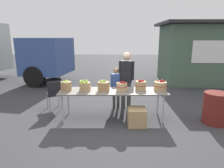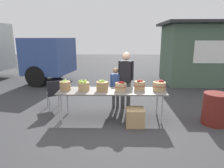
{
  "view_description": "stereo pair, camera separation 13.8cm",
  "coord_description": "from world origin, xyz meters",
  "px_view_note": "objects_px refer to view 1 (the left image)",
  "views": [
    {
      "loc": [
        -0.03,
        -4.81,
        2.06
      ],
      "look_at": [
        0.0,
        0.3,
        0.85
      ],
      "focal_mm": 31.44,
      "sensor_mm": 36.0,
      "label": 1
    },
    {
      "loc": [
        0.11,
        -4.81,
        2.06
      ],
      "look_at": [
        0.0,
        0.3,
        0.85
      ],
      "focal_mm": 31.44,
      "sensor_mm": 36.0,
      "label": 2
    }
  ],
  "objects_px": {
    "market_table": "(112,92)",
    "trash_barrel": "(214,108)",
    "apple_basket_green_2": "(103,86)",
    "apple_basket_red_2": "(159,86)",
    "apple_basket_red_1": "(140,85)",
    "apple_basket_green_1": "(84,86)",
    "folding_chair": "(53,93)",
    "apple_basket_green_0": "(65,86)",
    "produce_crate": "(136,117)",
    "vendor_adult": "(125,76)",
    "child_customer": "(115,85)",
    "apple_basket_red_0": "(121,86)"
  },
  "relations": [
    {
      "from": "folding_chair",
      "to": "apple_basket_red_0",
      "type": "bearing_deg",
      "value": 131.84
    },
    {
      "from": "child_customer",
      "to": "trash_barrel",
      "type": "bearing_deg",
      "value": 152.86
    },
    {
      "from": "market_table",
      "to": "apple_basket_green_1",
      "type": "distance_m",
      "value": 0.73
    },
    {
      "from": "market_table",
      "to": "apple_basket_red_2",
      "type": "relative_size",
      "value": 7.94
    },
    {
      "from": "apple_basket_green_2",
      "to": "apple_basket_red_0",
      "type": "distance_m",
      "value": 0.46
    },
    {
      "from": "apple_basket_green_2",
      "to": "trash_barrel",
      "type": "bearing_deg",
      "value": -5.66
    },
    {
      "from": "apple_basket_red_1",
      "to": "child_customer",
      "type": "distance_m",
      "value": 0.95
    },
    {
      "from": "apple_basket_red_2",
      "to": "folding_chair",
      "type": "height_order",
      "value": "apple_basket_red_2"
    },
    {
      "from": "market_table",
      "to": "child_customer",
      "type": "distance_m",
      "value": 0.79
    },
    {
      "from": "market_table",
      "to": "apple_basket_red_1",
      "type": "xyz_separation_m",
      "value": [
        0.71,
        0.07,
        0.16
      ]
    },
    {
      "from": "apple_basket_green_0",
      "to": "folding_chair",
      "type": "xyz_separation_m",
      "value": [
        -0.52,
        0.66,
        -0.36
      ]
    },
    {
      "from": "market_table",
      "to": "produce_crate",
      "type": "bearing_deg",
      "value": -37.09
    },
    {
      "from": "child_customer",
      "to": "trash_barrel",
      "type": "height_order",
      "value": "child_customer"
    },
    {
      "from": "apple_basket_red_2",
      "to": "folding_chair",
      "type": "relative_size",
      "value": 0.4
    },
    {
      "from": "apple_basket_red_0",
      "to": "produce_crate",
      "type": "xyz_separation_m",
      "value": [
        0.34,
        -0.4,
        -0.65
      ]
    },
    {
      "from": "market_table",
      "to": "trash_barrel",
      "type": "distance_m",
      "value": 2.54
    },
    {
      "from": "trash_barrel",
      "to": "market_table",
      "type": "bearing_deg",
      "value": 173.16
    },
    {
      "from": "folding_chair",
      "to": "apple_basket_red_1",
      "type": "bearing_deg",
      "value": 137.86
    },
    {
      "from": "child_customer",
      "to": "apple_basket_red_1",
      "type": "bearing_deg",
      "value": 127.94
    },
    {
      "from": "apple_basket_green_0",
      "to": "vendor_adult",
      "type": "height_order",
      "value": "vendor_adult"
    },
    {
      "from": "apple_basket_green_2",
      "to": "apple_basket_green_0",
      "type": "bearing_deg",
      "value": 177.76
    },
    {
      "from": "apple_basket_red_1",
      "to": "folding_chair",
      "type": "distance_m",
      "value": 2.51
    },
    {
      "from": "apple_basket_green_1",
      "to": "trash_barrel",
      "type": "distance_m",
      "value": 3.26
    },
    {
      "from": "market_table",
      "to": "apple_basket_red_0",
      "type": "xyz_separation_m",
      "value": [
        0.22,
        -0.03,
        0.15
      ]
    },
    {
      "from": "market_table",
      "to": "apple_basket_red_1",
      "type": "relative_size",
      "value": 9.3
    },
    {
      "from": "apple_basket_green_2",
      "to": "vendor_adult",
      "type": "height_order",
      "value": "vendor_adult"
    },
    {
      "from": "folding_chair",
      "to": "apple_basket_green_2",
      "type": "bearing_deg",
      "value": 126.26
    },
    {
      "from": "trash_barrel",
      "to": "folding_chair",
      "type": "bearing_deg",
      "value": 167.01
    },
    {
      "from": "apple_basket_green_1",
      "to": "folding_chair",
      "type": "relative_size",
      "value": 0.35
    },
    {
      "from": "produce_crate",
      "to": "folding_chair",
      "type": "bearing_deg",
      "value": 154.19
    },
    {
      "from": "apple_basket_green_1",
      "to": "child_customer",
      "type": "bearing_deg",
      "value": 44.69
    },
    {
      "from": "apple_basket_red_0",
      "to": "produce_crate",
      "type": "relative_size",
      "value": 0.68
    },
    {
      "from": "apple_basket_green_0",
      "to": "apple_basket_red_1",
      "type": "xyz_separation_m",
      "value": [
        1.9,
        0.06,
        0.0
      ]
    },
    {
      "from": "apple_basket_red_1",
      "to": "trash_barrel",
      "type": "distance_m",
      "value": 1.9
    },
    {
      "from": "apple_basket_green_1",
      "to": "child_customer",
      "type": "relative_size",
      "value": 0.25
    },
    {
      "from": "vendor_adult",
      "to": "apple_basket_green_0",
      "type": "bearing_deg",
      "value": 34.65
    },
    {
      "from": "vendor_adult",
      "to": "trash_barrel",
      "type": "bearing_deg",
      "value": 164.64
    },
    {
      "from": "apple_basket_green_2",
      "to": "folding_chair",
      "type": "bearing_deg",
      "value": 154.51
    },
    {
      "from": "apple_basket_green_0",
      "to": "produce_crate",
      "type": "bearing_deg",
      "value": -13.97
    },
    {
      "from": "apple_basket_red_1",
      "to": "apple_basket_red_2",
      "type": "distance_m",
      "value": 0.5
    },
    {
      "from": "apple_basket_red_2",
      "to": "child_customer",
      "type": "xyz_separation_m",
      "value": [
        -1.11,
        0.74,
        -0.15
      ]
    },
    {
      "from": "vendor_adult",
      "to": "trash_barrel",
      "type": "relative_size",
      "value": 2.15
    },
    {
      "from": "child_customer",
      "to": "apple_basket_green_1",
      "type": "bearing_deg",
      "value": 41.78
    },
    {
      "from": "market_table",
      "to": "folding_chair",
      "type": "bearing_deg",
      "value": 158.53
    },
    {
      "from": "market_table",
      "to": "trash_barrel",
      "type": "relative_size",
      "value": 3.48
    },
    {
      "from": "apple_basket_green_0",
      "to": "produce_crate",
      "type": "relative_size",
      "value": 0.69
    },
    {
      "from": "apple_basket_green_0",
      "to": "apple_basket_green_2",
      "type": "relative_size",
      "value": 0.91
    },
    {
      "from": "apple_basket_green_2",
      "to": "apple_basket_red_2",
      "type": "distance_m",
      "value": 1.45
    },
    {
      "from": "folding_chair",
      "to": "produce_crate",
      "type": "distance_m",
      "value": 2.54
    },
    {
      "from": "child_customer",
      "to": "market_table",
      "type": "bearing_deg",
      "value": 80.15
    }
  ]
}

